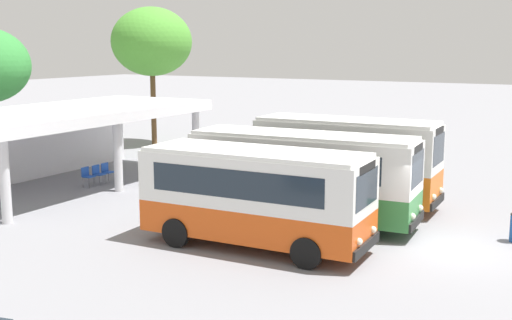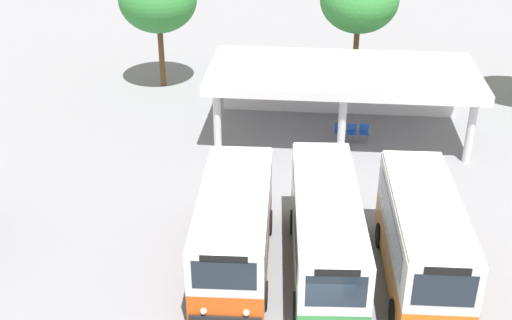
% 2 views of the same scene
% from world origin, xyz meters
% --- Properties ---
extents(ground_plane, '(180.00, 180.00, 0.00)m').
position_xyz_m(ground_plane, '(0.00, 0.00, 0.00)').
color(ground_plane, gray).
extents(city_bus_nearest_orange, '(2.64, 7.06, 2.98)m').
position_xyz_m(city_bus_nearest_orange, '(-2.66, 5.07, 1.66)').
color(city_bus_nearest_orange, black).
rests_on(city_bus_nearest_orange, ground).
extents(city_bus_second_in_row, '(2.62, 7.96, 3.12)m').
position_xyz_m(city_bus_second_in_row, '(0.44, 4.99, 1.73)').
color(city_bus_second_in_row, black).
rests_on(city_bus_second_in_row, ground).
extents(city_bus_middle_cream, '(2.41, 7.03, 3.32)m').
position_xyz_m(city_bus_middle_cream, '(3.53, 4.62, 1.83)').
color(city_bus_middle_cream, black).
rests_on(city_bus_middle_cream, ground).
extents(terminal_canopy, '(12.73, 6.00, 3.40)m').
position_xyz_m(terminal_canopy, '(1.17, 16.95, 2.67)').
color(terminal_canopy, silver).
rests_on(terminal_canopy, ground).
extents(waiting_chair_end_by_column, '(0.45, 0.45, 0.86)m').
position_xyz_m(waiting_chair_end_by_column, '(1.14, 15.58, 0.52)').
color(waiting_chair_end_by_column, slate).
rests_on(waiting_chair_end_by_column, ground).
extents(waiting_chair_second_from_end, '(0.45, 0.45, 0.86)m').
position_xyz_m(waiting_chair_second_from_end, '(1.74, 15.52, 0.52)').
color(waiting_chair_second_from_end, slate).
rests_on(waiting_chair_second_from_end, ground).
extents(waiting_chair_middle_seat, '(0.45, 0.45, 0.86)m').
position_xyz_m(waiting_chair_middle_seat, '(2.33, 15.54, 0.52)').
color(waiting_chair_middle_seat, slate).
rests_on(waiting_chair_middle_seat, ground).
extents(roadside_tree_east_of_canopy, '(4.85, 4.85, 8.35)m').
position_xyz_m(roadside_tree_east_of_canopy, '(12.19, 20.61, 6.27)').
color(roadside_tree_east_of_canopy, brown).
rests_on(roadside_tree_east_of_canopy, ground).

